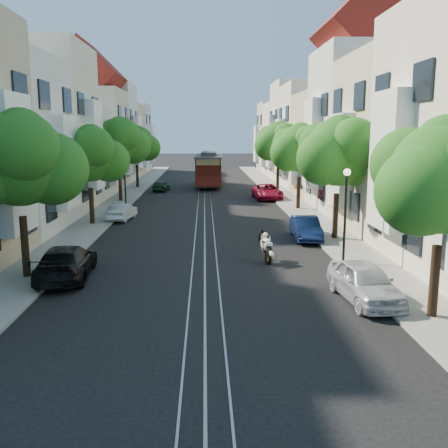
{
  "coord_description": "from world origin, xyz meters",
  "views": [
    {
      "loc": [
        0.02,
        -17.78,
        5.82
      ],
      "look_at": [
        1.01,
        7.65,
        1.17
      ],
      "focal_mm": 40.0,
      "sensor_mm": 36.0,
      "label": 1
    }
  ],
  "objects": [
    {
      "name": "parked_car_w_far",
      "position": [
        -4.4,
        32.85,
        0.56
      ],
      "size": [
        1.74,
        3.43,
        1.12
      ],
      "primitive_type": "imported",
      "rotation": [
        0.0,
        0.0,
        3.01
      ],
      "color": "#14321B",
      "rests_on": "ground"
    },
    {
      "name": "sportbike_rider",
      "position": [
        2.78,
        4.3,
        0.78
      ],
      "size": [
        0.61,
        1.73,
        1.46
      ],
      "rotation": [
        0.0,
        0.0,
        0.2
      ],
      "color": "black",
      "rests_on": "ground"
    },
    {
      "name": "tree_w_c",
      "position": [
        -7.14,
        24.98,
        5.07
      ],
      "size": [
        5.13,
        4.28,
        7.09
      ],
      "color": "black",
      "rests_on": "ground"
    },
    {
      "name": "rail_slot",
      "position": [
        0.0,
        28.0,
        0.01
      ],
      "size": [
        0.06,
        80.0,
        0.02
      ],
      "primitive_type": "cube",
      "color": "gray",
      "rests_on": "ground"
    },
    {
      "name": "rail_right",
      "position": [
        0.55,
        28.0,
        0.01
      ],
      "size": [
        0.06,
        80.0,
        0.02
      ],
      "primitive_type": "cube",
      "color": "gray",
      "rests_on": "ground"
    },
    {
      "name": "tree_e_a",
      "position": [
        7.26,
        -3.02,
        4.4
      ],
      "size": [
        4.72,
        3.87,
        6.27
      ],
      "color": "black",
      "rests_on": "ground"
    },
    {
      "name": "tree_e_b",
      "position": [
        7.26,
        8.98,
        4.73
      ],
      "size": [
        4.93,
        4.08,
        6.68
      ],
      "color": "black",
      "rests_on": "ground"
    },
    {
      "name": "cable_car",
      "position": [
        0.5,
        36.86,
        2.06
      ],
      "size": [
        3.13,
        9.12,
        3.47
      ],
      "rotation": [
        0.0,
        0.0,
        -0.03
      ],
      "color": "black",
      "rests_on": "ground"
    },
    {
      "name": "townhouses_east",
      "position": [
        11.87,
        27.91,
        5.18
      ],
      "size": [
        7.75,
        72.0,
        12.0
      ],
      "color": "beige",
      "rests_on": "ground"
    },
    {
      "name": "parked_car_w_near",
      "position": [
        -5.6,
        1.98,
        0.69
      ],
      "size": [
        2.21,
        4.84,
        1.37
      ],
      "primitive_type": "imported",
      "rotation": [
        0.0,
        0.0,
        3.2
      ],
      "color": "black",
      "rests_on": "ground"
    },
    {
      "name": "lamp_east",
      "position": [
        6.3,
        4.0,
        2.85
      ],
      "size": [
        0.32,
        0.32,
        4.16
      ],
      "color": "black",
      "rests_on": "ground"
    },
    {
      "name": "rail_left",
      "position": [
        -0.55,
        28.0,
        0.01
      ],
      "size": [
        0.06,
        80.0,
        0.02
      ],
      "primitive_type": "cube",
      "color": "gray",
      "rests_on": "ground"
    },
    {
      "name": "ground",
      "position": [
        0.0,
        28.0,
        0.0
      ],
      "size": [
        200.0,
        200.0,
        0.0
      ],
      "primitive_type": "plane",
      "color": "black",
      "rests_on": "ground"
    },
    {
      "name": "sidewalk_west",
      "position": [
        -7.25,
        28.0,
        0.06
      ],
      "size": [
        2.5,
        80.0,
        0.12
      ],
      "primitive_type": "cube",
      "color": "gray",
      "rests_on": "ground"
    },
    {
      "name": "sidewalk_east",
      "position": [
        7.25,
        28.0,
        0.06
      ],
      "size": [
        2.5,
        80.0,
        0.12
      ],
      "primitive_type": "cube",
      "color": "gray",
      "rests_on": "ground"
    },
    {
      "name": "lamp_west",
      "position": [
        -6.3,
        22.0,
        2.85
      ],
      "size": [
        0.32,
        0.32,
        4.16
      ],
      "color": "black",
      "rests_on": "ground"
    },
    {
      "name": "townhouses_west",
      "position": [
        -11.87,
        27.91,
        5.08
      ],
      "size": [
        7.75,
        72.0,
        11.76
      ],
      "color": "silver",
      "rests_on": "ground"
    },
    {
      "name": "parked_car_e_far",
      "position": [
        5.6,
        26.22,
        0.67
      ],
      "size": [
        2.48,
        4.96,
        1.35
      ],
      "primitive_type": "imported",
      "rotation": [
        0.0,
        0.0,
        0.05
      ],
      "color": "maroon",
      "rests_on": "ground"
    },
    {
      "name": "parked_car_e_mid",
      "position": [
        5.6,
        9.15,
        0.64
      ],
      "size": [
        1.46,
        3.89,
        1.27
      ],
      "primitive_type": "imported",
      "rotation": [
        0.0,
        0.0,
        -0.03
      ],
      "color": "#0C1A40",
      "rests_on": "ground"
    },
    {
      "name": "tree_e_c",
      "position": [
        7.26,
        19.98,
        4.6
      ],
      "size": [
        4.84,
        3.99,
        6.52
      ],
      "color": "black",
      "rests_on": "ground"
    },
    {
      "name": "parked_car_w_mid",
      "position": [
        -5.6,
        15.83,
        0.57
      ],
      "size": [
        1.66,
        3.57,
        1.13
      ],
      "primitive_type": "imported",
      "rotation": [
        0.0,
        0.0,
        3.01
      ],
      "color": "silver",
      "rests_on": "ground"
    },
    {
      "name": "lane_line",
      "position": [
        0.0,
        28.0,
        0.0
      ],
      "size": [
        0.08,
        80.0,
        0.01
      ],
      "primitive_type": "cube",
      "color": "tan",
      "rests_on": "ground"
    },
    {
      "name": "tree_w_d",
      "position": [
        -7.14,
        35.98,
        4.6
      ],
      "size": [
        4.84,
        3.99,
        6.52
      ],
      "color": "black",
      "rests_on": "ground"
    },
    {
      "name": "tree_w_a",
      "position": [
        -7.14,
        1.98,
        4.73
      ],
      "size": [
        4.93,
        4.08,
        6.68
      ],
      "color": "black",
      "rests_on": "ground"
    },
    {
      "name": "tree_e_d",
      "position": [
        7.26,
        30.98,
        4.87
      ],
      "size": [
        5.01,
        4.16,
        6.85
      ],
      "color": "black",
      "rests_on": "ground"
    },
    {
      "name": "tree_w_b",
      "position": [
        -7.14,
        13.98,
        4.4
      ],
      "size": [
        4.72,
        3.87,
        6.27
      ],
      "color": "black",
      "rests_on": "ground"
    },
    {
      "name": "parked_car_e_near",
      "position": [
        5.6,
        -1.2,
        0.69
      ],
      "size": [
        2.02,
        4.18,
        1.38
      ],
      "primitive_type": "imported",
      "rotation": [
        0.0,
        0.0,
        0.1
      ],
      "color": "#B8BBC5",
      "rests_on": "ground"
    }
  ]
}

